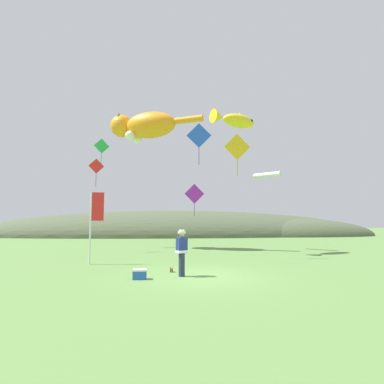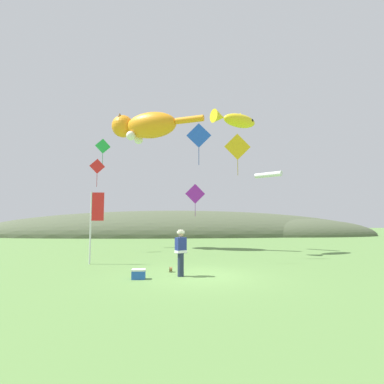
{
  "view_description": "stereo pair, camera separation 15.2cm",
  "coord_description": "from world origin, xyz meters",
  "px_view_note": "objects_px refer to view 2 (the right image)",
  "views": [
    {
      "loc": [
        -1.33,
        -11.69,
        2.18
      ],
      "look_at": [
        0.0,
        4.0,
        3.62
      ],
      "focal_mm": 28.0,
      "sensor_mm": 36.0,
      "label": 1
    },
    {
      "loc": [
        -1.17,
        -11.7,
        2.18
      ],
      "look_at": [
        0.0,
        4.0,
        3.62
      ],
      "focal_mm": 28.0,
      "sensor_mm": 36.0,
      "label": 2
    }
  ],
  "objects_px": {
    "kite_diamond_red": "(97,167)",
    "kite_diamond_blue": "(199,136)",
    "festival_banner_pole": "(94,216)",
    "kite_tube_streamer": "(269,175)",
    "kite_diamond_gold": "(237,147)",
    "kite_giant_cat": "(145,126)",
    "picnic_cooler": "(139,274)",
    "festival_attendant": "(181,251)",
    "kite_fish_windsock": "(235,120)",
    "kite_diamond_violet": "(195,194)",
    "kite_spool": "(171,269)",
    "kite_diamond_green": "(103,146)"
  },
  "relations": [
    {
      "from": "kite_giant_cat",
      "to": "kite_fish_windsock",
      "type": "relative_size",
      "value": 2.06
    },
    {
      "from": "kite_diamond_red",
      "to": "kite_tube_streamer",
      "type": "bearing_deg",
      "value": 1.82
    },
    {
      "from": "kite_fish_windsock",
      "to": "kite_diamond_gold",
      "type": "xyz_separation_m",
      "value": [
        -0.43,
        -2.44,
        -2.45
      ]
    },
    {
      "from": "festival_banner_pole",
      "to": "kite_diamond_gold",
      "type": "relative_size",
      "value": 1.45
    },
    {
      "from": "festival_attendant",
      "to": "kite_diamond_gold",
      "type": "distance_m",
      "value": 8.11
    },
    {
      "from": "kite_tube_streamer",
      "to": "festival_attendant",
      "type": "bearing_deg",
      "value": -125.51
    },
    {
      "from": "kite_spool",
      "to": "kite_tube_streamer",
      "type": "relative_size",
      "value": 0.13
    },
    {
      "from": "festival_attendant",
      "to": "kite_diamond_gold",
      "type": "xyz_separation_m",
      "value": [
        3.44,
        5.0,
        5.38
      ]
    },
    {
      "from": "festival_banner_pole",
      "to": "kite_diamond_gold",
      "type": "bearing_deg",
      "value": 11.69
    },
    {
      "from": "festival_banner_pole",
      "to": "kite_tube_streamer",
      "type": "relative_size",
      "value": 2.03
    },
    {
      "from": "festival_attendant",
      "to": "kite_diamond_blue",
      "type": "relative_size",
      "value": 0.81
    },
    {
      "from": "kite_giant_cat",
      "to": "picnic_cooler",
      "type": "bearing_deg",
      "value": -85.91
    },
    {
      "from": "kite_spool",
      "to": "kite_diamond_violet",
      "type": "bearing_deg",
      "value": 78.67
    },
    {
      "from": "festival_banner_pole",
      "to": "kite_spool",
      "type": "bearing_deg",
      "value": -33.09
    },
    {
      "from": "festival_attendant",
      "to": "kite_diamond_green",
      "type": "distance_m",
      "value": 15.26
    },
    {
      "from": "picnic_cooler",
      "to": "kite_diamond_blue",
      "type": "relative_size",
      "value": 0.23
    },
    {
      "from": "kite_diamond_blue",
      "to": "festival_attendant",
      "type": "bearing_deg",
      "value": -107.32
    },
    {
      "from": "festival_attendant",
      "to": "kite_diamond_green",
      "type": "bearing_deg",
      "value": 115.35
    },
    {
      "from": "festival_banner_pole",
      "to": "kite_tube_streamer",
      "type": "distance_m",
      "value": 12.85
    },
    {
      "from": "festival_attendant",
      "to": "kite_fish_windsock",
      "type": "distance_m",
      "value": 11.48
    },
    {
      "from": "kite_spool",
      "to": "kite_diamond_violet",
      "type": "distance_m",
      "value": 9.87
    },
    {
      "from": "kite_fish_windsock",
      "to": "kite_diamond_green",
      "type": "relative_size",
      "value": 1.61
    },
    {
      "from": "festival_banner_pole",
      "to": "kite_diamond_red",
      "type": "relative_size",
      "value": 1.83
    },
    {
      "from": "kite_diamond_gold",
      "to": "kite_diamond_blue",
      "type": "distance_m",
      "value": 2.93
    },
    {
      "from": "kite_diamond_red",
      "to": "kite_giant_cat",
      "type": "bearing_deg",
      "value": 30.68
    },
    {
      "from": "kite_diamond_blue",
      "to": "kite_spool",
      "type": "bearing_deg",
      "value": -120.93
    },
    {
      "from": "kite_spool",
      "to": "picnic_cooler",
      "type": "relative_size",
      "value": 0.45
    },
    {
      "from": "kite_tube_streamer",
      "to": "kite_spool",
      "type": "bearing_deg",
      "value": -130.0
    },
    {
      "from": "kite_diamond_red",
      "to": "kite_diamond_green",
      "type": "height_order",
      "value": "kite_diamond_green"
    },
    {
      "from": "festival_banner_pole",
      "to": "kite_diamond_blue",
      "type": "height_order",
      "value": "kite_diamond_blue"
    },
    {
      "from": "festival_banner_pole",
      "to": "kite_diamond_green",
      "type": "bearing_deg",
      "value": 100.64
    },
    {
      "from": "picnic_cooler",
      "to": "kite_diamond_blue",
      "type": "distance_m",
      "value": 7.76
    },
    {
      "from": "kite_diamond_blue",
      "to": "kite_diamond_red",
      "type": "bearing_deg",
      "value": 138.35
    },
    {
      "from": "kite_diamond_red",
      "to": "kite_diamond_blue",
      "type": "relative_size",
      "value": 0.89
    },
    {
      "from": "picnic_cooler",
      "to": "kite_fish_windsock",
      "type": "distance_m",
      "value": 12.85
    },
    {
      "from": "picnic_cooler",
      "to": "kite_giant_cat",
      "type": "relative_size",
      "value": 0.07
    },
    {
      "from": "kite_diamond_violet",
      "to": "kite_spool",
      "type": "bearing_deg",
      "value": -101.33
    },
    {
      "from": "kite_tube_streamer",
      "to": "kite_diamond_violet",
      "type": "height_order",
      "value": "kite_tube_streamer"
    },
    {
      "from": "kite_spool",
      "to": "kite_diamond_gold",
      "type": "distance_m",
      "value": 8.34
    },
    {
      "from": "festival_attendant",
      "to": "kite_tube_streamer",
      "type": "relative_size",
      "value": 1.01
    },
    {
      "from": "kite_diamond_blue",
      "to": "festival_banner_pole",
      "type": "bearing_deg",
      "value": 178.87
    },
    {
      "from": "picnic_cooler",
      "to": "kite_fish_windsock",
      "type": "bearing_deg",
      "value": 55.35
    },
    {
      "from": "kite_diamond_gold",
      "to": "picnic_cooler",
      "type": "bearing_deg",
      "value": -132.71
    },
    {
      "from": "kite_spool",
      "to": "kite_diamond_gold",
      "type": "xyz_separation_m",
      "value": [
        3.82,
        4.03,
        6.22
      ]
    },
    {
      "from": "picnic_cooler",
      "to": "festival_banner_pole",
      "type": "distance_m",
      "value": 5.1
    },
    {
      "from": "picnic_cooler",
      "to": "kite_diamond_blue",
      "type": "xyz_separation_m",
      "value": [
        2.59,
        3.74,
        6.29
      ]
    },
    {
      "from": "kite_spool",
      "to": "kite_diamond_blue",
      "type": "bearing_deg",
      "value": 59.07
    },
    {
      "from": "festival_attendant",
      "to": "festival_banner_pole",
      "type": "relative_size",
      "value": 0.5
    },
    {
      "from": "picnic_cooler",
      "to": "kite_tube_streamer",
      "type": "relative_size",
      "value": 0.28
    },
    {
      "from": "kite_giant_cat",
      "to": "kite_tube_streamer",
      "type": "bearing_deg",
      "value": -8.92
    }
  ]
}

